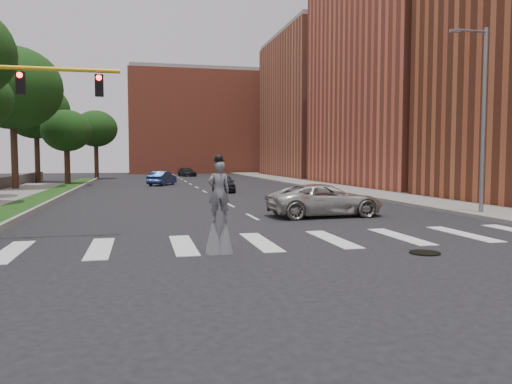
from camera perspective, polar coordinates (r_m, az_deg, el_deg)
name	(u,v)px	position (r m, az deg, el deg)	size (l,w,h in m)	color
ground_plane	(307,246)	(16.19, 5.80, -6.14)	(160.00, 160.00, 0.00)	black
grass_median	(42,199)	(35.75, -23.24, -0.69)	(2.00, 60.00, 0.25)	#163A10
median_curb	(59,198)	(35.57, -21.57, -0.64)	(0.20, 60.00, 0.28)	gray
sidewalk_right	(350,189)	(43.89, 10.70, 0.33)	(5.00, 90.00, 0.18)	slate
manhole	(425,253)	(15.68, 18.73, -6.60)	(0.90, 0.90, 0.04)	black
building_mid	(420,65)	(53.42, 18.26, 13.67)	(16.00, 22.00, 24.00)	#C3583D
building_far	(330,108)	(74.57, 8.47, 9.46)	(16.00, 22.00, 20.00)	#B05D41
building_backdrop	(201,124)	(93.95, -6.28, 7.73)	(26.00, 14.00, 18.00)	#C3583D
streetlight	(482,114)	(26.58, 24.43, 8.07)	(2.05, 0.20, 9.00)	slate
stilt_performer	(219,214)	(14.72, -4.24, -2.57)	(0.84, 0.53, 2.92)	#321E14
suv_crossing	(325,200)	(24.27, 7.90, -0.93)	(2.58, 5.59, 1.55)	beige
car_near	(223,183)	(40.82, -3.76, 1.00)	(1.69, 4.21, 1.44)	black
car_mid	(162,178)	(51.33, -10.68, 1.55)	(1.52, 4.35, 1.43)	navy
car_far	(187,172)	(74.76, -7.91, 2.26)	(1.77, 4.35, 1.26)	black
tree_4	(12,88)	(47.48, -26.10, 10.63)	(8.21, 8.21, 12.17)	#321E14
tree_5	(36,111)	(60.22, -23.85, 8.48)	(7.21, 7.21, 11.00)	#321E14
tree_6	(66,131)	(52.67, -20.85, 6.52)	(4.80, 4.80, 7.49)	#321E14
tree_7	(96,129)	(68.45, -17.85, 6.87)	(5.54, 5.54, 8.90)	#321E14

